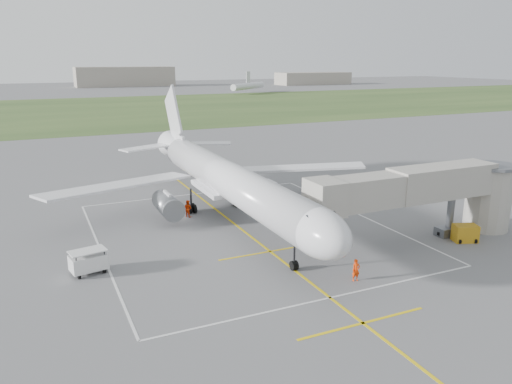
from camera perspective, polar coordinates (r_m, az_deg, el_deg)
name	(u,v)px	position (r m, az deg, el deg)	size (l,w,h in m)	color
ground	(230,220)	(54.31, -3.04, -3.23)	(700.00, 700.00, 0.00)	#5B5B5E
grass_strip	(88,111)	(179.84, -18.68, 8.81)	(700.00, 120.00, 0.02)	#2F4A20
apron_markings	(251,237)	(49.24, -0.53, -5.16)	(28.20, 60.00, 0.01)	yellow
airliner	(226,179)	(53.78, -3.40, 1.44)	(38.93, 46.75, 13.52)	silver
jet_bridge	(435,192)	(50.35, 19.78, 0.04)	(23.40, 5.00, 7.20)	gray
gpu_unit	(465,233)	(51.88, 22.80, -4.38)	(2.55, 2.16, 1.64)	#B48016
baggage_cart	(89,262)	(43.15, -18.59, -7.55)	(3.11, 2.21, 1.97)	silver
ramp_worker_nose	(356,270)	(40.44, 11.36, -8.74)	(0.65, 0.43, 1.79)	#FF3C08
ramp_worker_wing	(188,208)	(55.63, -7.79, -1.88)	(0.93, 0.73, 1.92)	red
distant_hangars	(28,80)	(313.47, -24.59, 11.53)	(345.00, 49.00, 12.00)	gray
distant_aircraft	(96,92)	(219.55, -17.79, 10.81)	(179.22, 61.08, 8.85)	silver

